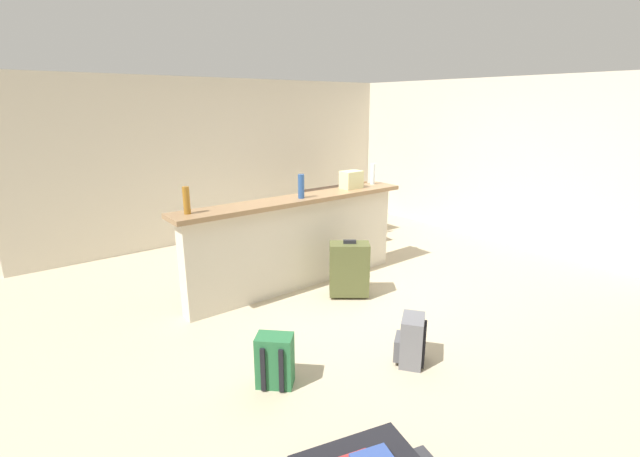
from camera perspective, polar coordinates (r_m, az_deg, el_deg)
The scene contains 14 objects.
ground_plane at distance 5.32m, azimuth 5.11°, elevation -8.00°, with size 13.00×13.00×0.05m, color #BCAD8E.
wall_back at distance 7.43m, azimuth -11.09°, elevation 8.84°, with size 6.60×0.10×2.50m, color beige.
wall_right at distance 7.51m, azimuth 21.16°, elevation 8.15°, with size 0.10×6.00×2.50m, color beige.
partition_half_wall at distance 5.20m, azimuth -2.88°, elevation -2.13°, with size 2.80×0.20×1.04m, color beige.
bar_countertop at distance 5.05m, azimuth -2.97°, elevation 3.73°, with size 2.96×0.40×0.05m, color #93704C.
bottle_amber at distance 4.45m, azimuth -16.85°, elevation 3.50°, with size 0.07×0.07×0.27m, color #9E661E.
bottle_blue at distance 4.99m, azimuth -2.45°, elevation 5.47°, with size 0.07×0.07×0.27m, color #284C89.
bottle_clear at distance 5.91m, azimuth 6.81°, elevation 6.99°, with size 0.06×0.06×0.27m, color silver.
grocery_bag at distance 5.59m, azimuth 4.07°, elevation 6.30°, with size 0.26×0.18×0.22m, color beige.
dining_table at distance 7.34m, azimuth 2.55°, elevation 4.25°, with size 1.10×0.80×0.74m.
dining_chair_near_partition at distance 6.95m, azimuth 5.09°, elevation 2.44°, with size 0.44×0.44×0.93m.
backpack_green at distance 3.58m, azimuth -5.81°, elevation -16.62°, with size 0.34×0.34×0.42m.
suitcase_upright_olive at distance 4.99m, azimuth 3.78°, elevation -5.22°, with size 0.49×0.46×0.67m.
backpack_grey at distance 3.90m, azimuth 11.65°, elevation -14.03°, with size 0.34×0.33×0.42m.
Camera 1 is at (-3.36, -3.52, 2.12)m, focal length 24.80 mm.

